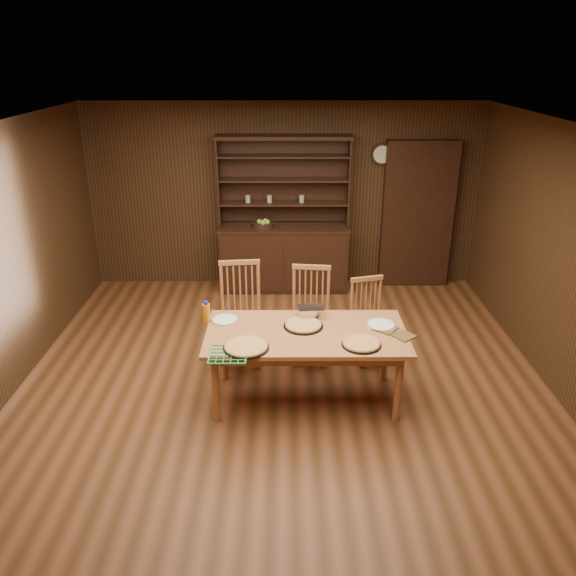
{
  "coord_description": "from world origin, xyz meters",
  "views": [
    {
      "loc": [
        0.02,
        -4.83,
        3.24
      ],
      "look_at": [
        0.05,
        0.4,
        1.0
      ],
      "focal_mm": 35.0,
      "sensor_mm": 36.0,
      "label": 1
    }
  ],
  "objects_px": {
    "chair_center": "(310,311)",
    "chair_right": "(368,317)",
    "dining_table": "(306,339)",
    "china_hutch": "(284,249)",
    "juice_bottle": "(206,312)",
    "chair_left": "(241,309)"
  },
  "relations": [
    {
      "from": "chair_center",
      "to": "chair_right",
      "type": "bearing_deg",
      "value": 5.35
    },
    {
      "from": "dining_table",
      "to": "chair_right",
      "type": "bearing_deg",
      "value": 48.69
    },
    {
      "from": "china_hutch",
      "to": "chair_right",
      "type": "relative_size",
      "value": 2.29
    },
    {
      "from": "dining_table",
      "to": "juice_bottle",
      "type": "height_order",
      "value": "juice_bottle"
    },
    {
      "from": "dining_table",
      "to": "chair_left",
      "type": "xyz_separation_m",
      "value": [
        -0.69,
        0.8,
        -0.06
      ]
    },
    {
      "from": "dining_table",
      "to": "chair_right",
      "type": "distance_m",
      "value": 1.09
    },
    {
      "from": "dining_table",
      "to": "chair_left",
      "type": "height_order",
      "value": "chair_left"
    },
    {
      "from": "china_hutch",
      "to": "juice_bottle",
      "type": "xyz_separation_m",
      "value": [
        -0.76,
        -2.62,
        0.25
      ]
    },
    {
      "from": "china_hutch",
      "to": "dining_table",
      "type": "bearing_deg",
      "value": -85.56
    },
    {
      "from": "china_hutch",
      "to": "chair_right",
      "type": "distance_m",
      "value": 2.23
    },
    {
      "from": "china_hutch",
      "to": "chair_left",
      "type": "xyz_separation_m",
      "value": [
        -0.47,
        -2.03,
        0.01
      ]
    },
    {
      "from": "chair_left",
      "to": "juice_bottle",
      "type": "height_order",
      "value": "chair_left"
    },
    {
      "from": "china_hutch",
      "to": "dining_table",
      "type": "distance_m",
      "value": 2.85
    },
    {
      "from": "chair_right",
      "to": "dining_table",
      "type": "bearing_deg",
      "value": -146.37
    },
    {
      "from": "china_hutch",
      "to": "chair_right",
      "type": "height_order",
      "value": "china_hutch"
    },
    {
      "from": "chair_left",
      "to": "juice_bottle",
      "type": "relative_size",
      "value": 5.24
    },
    {
      "from": "china_hutch",
      "to": "chair_right",
      "type": "bearing_deg",
      "value": -65.22
    },
    {
      "from": "chair_center",
      "to": "juice_bottle",
      "type": "relative_size",
      "value": 4.96
    },
    {
      "from": "china_hutch",
      "to": "juice_bottle",
      "type": "bearing_deg",
      "value": -106.12
    },
    {
      "from": "chair_left",
      "to": "juice_bottle",
      "type": "distance_m",
      "value": 0.69
    },
    {
      "from": "chair_left",
      "to": "chair_center",
      "type": "relative_size",
      "value": 1.06
    },
    {
      "from": "chair_right",
      "to": "chair_left",
      "type": "bearing_deg",
      "value": 165.36
    }
  ]
}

